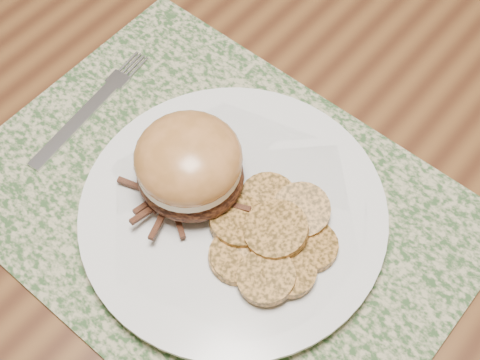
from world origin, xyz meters
name	(u,v)px	position (x,y,z in m)	size (l,w,h in m)	color
ground	(227,264)	(0.00, 0.00, 0.00)	(3.50, 3.50, 0.00)	#553A1D
dining_table	(218,45)	(0.00, 0.00, 0.67)	(1.50, 0.90, 0.75)	brown
placemat	(218,209)	(0.18, -0.21, 0.75)	(0.45, 0.33, 0.00)	#314F28
dinner_plate	(233,214)	(0.20, -0.21, 0.76)	(0.26, 0.26, 0.02)	white
pork_sandwich	(189,165)	(0.15, -0.21, 0.81)	(0.11, 0.11, 0.07)	black
roasted_potatoes	(269,239)	(0.24, -0.21, 0.78)	(0.13, 0.14, 0.03)	#B77A36
fork	(91,108)	(0.01, -0.20, 0.76)	(0.03, 0.17, 0.00)	silver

